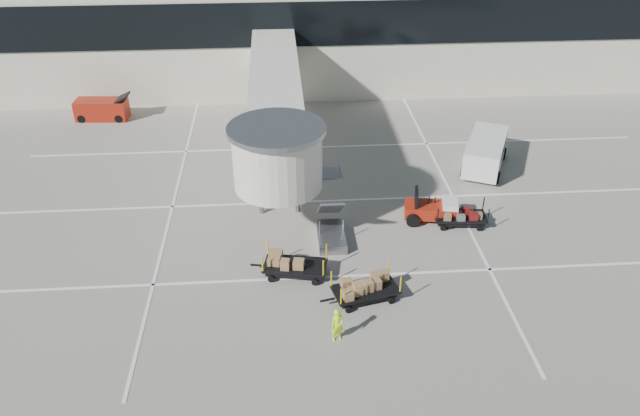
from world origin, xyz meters
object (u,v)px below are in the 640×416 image
Objects in this scene: box_cart_far at (296,266)px; belt_loader at (102,109)px; baggage_tug at (432,210)px; ground_worker at (337,325)px; minivan at (486,150)px; suitcase_cart at (461,217)px; box_cart_near at (364,289)px.

belt_loader is (-13.28, 19.59, 0.21)m from box_cart_far.
baggage_tug is 1.89× the size of ground_worker.
suitcase_cart is at bearing -92.18° from minivan.
baggage_tug is 0.79× the size of box_cart_far.
box_cart_near is 3.57m from box_cart_far.
baggage_tug is 8.60m from box_cart_far.
minivan is at bearing 39.42° from box_cart_near.
baggage_tug is at bearing -104.07° from minivan.
box_cart_near is at bearing -49.27° from belt_loader.
box_cart_near is (-4.52, -6.35, -0.09)m from baggage_tug.
belt_loader is at bearing 135.11° from box_cart_far.
box_cart_far is (-8.90, -3.74, 0.04)m from suitcase_cart.
box_cart_near is 0.66× the size of minivan.
box_cart_far is at bearing 131.52° from box_cart_near.
ground_worker is (-1.42, -2.47, 0.21)m from box_cart_near.
ground_worker is at bearing -101.31° from minivan.
box_cart_near is at bearing -130.79° from suitcase_cart.
suitcase_cart is 7.26m from minivan.
suitcase_cart is at bearing -10.79° from baggage_tug.
box_cart_near is (-5.98, -5.79, 0.10)m from suitcase_cart.
suitcase_cart is at bearing 33.79° from box_cart_far.
belt_loader reaches higher than suitcase_cart.
ground_worker reaches higher than box_cart_far.
baggage_tug is 7.79m from box_cart_near.
suitcase_cart is 8.32m from box_cart_near.
baggage_tug is 0.81× the size of box_cart_near.
box_cart_far is 2.39× the size of ground_worker.
minivan reaches higher than box_cart_near.
belt_loader is at bearing 113.29° from box_cart_near.
minivan reaches higher than suitcase_cart.
ground_worker is at bearing -54.57° from belt_loader.
baggage_tug is at bearing 164.09° from suitcase_cart.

